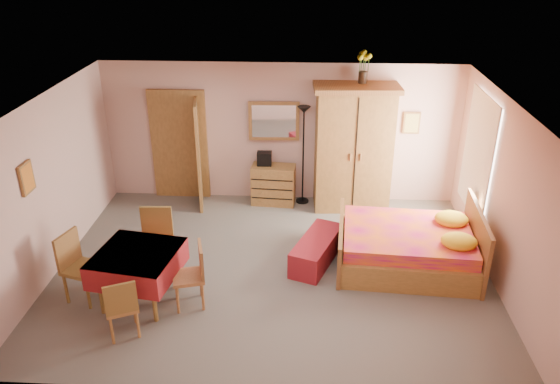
# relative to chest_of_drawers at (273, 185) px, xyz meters

# --- Properties ---
(floor) EXTENTS (6.50, 6.50, 0.00)m
(floor) POSITION_rel_chest_of_drawers_xyz_m (0.13, -2.23, -0.38)
(floor) COLOR slate
(floor) RESTS_ON ground
(ceiling) EXTENTS (6.50, 6.50, 0.00)m
(ceiling) POSITION_rel_chest_of_drawers_xyz_m (0.13, -2.23, 2.22)
(ceiling) COLOR brown
(ceiling) RESTS_ON wall_back
(wall_back) EXTENTS (6.50, 0.10, 2.60)m
(wall_back) POSITION_rel_chest_of_drawers_xyz_m (0.13, 0.27, 0.92)
(wall_back) COLOR #CB9F93
(wall_back) RESTS_ON floor
(wall_front) EXTENTS (6.50, 0.10, 2.60)m
(wall_front) POSITION_rel_chest_of_drawers_xyz_m (0.13, -4.73, 0.92)
(wall_front) COLOR #CB9F93
(wall_front) RESTS_ON floor
(wall_left) EXTENTS (0.10, 5.00, 2.60)m
(wall_left) POSITION_rel_chest_of_drawers_xyz_m (-3.12, -2.23, 0.92)
(wall_left) COLOR #CB9F93
(wall_left) RESTS_ON floor
(wall_right) EXTENTS (0.10, 5.00, 2.60)m
(wall_right) POSITION_rel_chest_of_drawers_xyz_m (3.38, -2.23, 0.92)
(wall_right) COLOR #CB9F93
(wall_right) RESTS_ON floor
(doorway) EXTENTS (1.06, 0.12, 2.15)m
(doorway) POSITION_rel_chest_of_drawers_xyz_m (-1.77, 0.24, 0.65)
(doorway) COLOR #9E6B35
(doorway) RESTS_ON floor
(window) EXTENTS (0.08, 1.40, 1.95)m
(window) POSITION_rel_chest_of_drawers_xyz_m (3.34, -1.03, 1.07)
(window) COLOR white
(window) RESTS_ON wall_right
(picture_left) EXTENTS (0.04, 0.32, 0.42)m
(picture_left) POSITION_rel_chest_of_drawers_xyz_m (-3.09, -2.83, 1.32)
(picture_left) COLOR orange
(picture_left) RESTS_ON wall_left
(picture_back) EXTENTS (0.30, 0.04, 0.40)m
(picture_back) POSITION_rel_chest_of_drawers_xyz_m (2.48, 0.24, 1.17)
(picture_back) COLOR #D8BF59
(picture_back) RESTS_ON wall_back
(chest_of_drawers) EXTENTS (0.83, 0.46, 0.75)m
(chest_of_drawers) POSITION_rel_chest_of_drawers_xyz_m (0.00, 0.00, 0.00)
(chest_of_drawers) COLOR olive
(chest_of_drawers) RESTS_ON floor
(wall_mirror) EXTENTS (0.92, 0.08, 0.73)m
(wall_mirror) POSITION_rel_chest_of_drawers_xyz_m (0.00, 0.21, 1.17)
(wall_mirror) COLOR white
(wall_mirror) RESTS_ON wall_back
(stereo) EXTENTS (0.27, 0.20, 0.25)m
(stereo) POSITION_rel_chest_of_drawers_xyz_m (-0.17, 0.06, 0.50)
(stereo) COLOR black
(stereo) RESTS_ON chest_of_drawers
(floor_lamp) EXTENTS (0.27, 0.27, 1.87)m
(floor_lamp) POSITION_rel_chest_of_drawers_xyz_m (0.54, 0.08, 0.56)
(floor_lamp) COLOR black
(floor_lamp) RESTS_ON floor
(wardrobe) EXTENTS (1.51, 0.84, 2.30)m
(wardrobe) POSITION_rel_chest_of_drawers_xyz_m (1.44, -0.05, 0.77)
(wardrobe) COLOR #9D6C35
(wardrobe) RESTS_ON floor
(sunflower_vase) EXTENTS (0.23, 0.23, 0.56)m
(sunflower_vase) POSITION_rel_chest_of_drawers_xyz_m (1.54, 0.07, 2.20)
(sunflower_vase) COLOR gold
(sunflower_vase) RESTS_ON wardrobe
(bed) EXTENTS (2.21, 1.80, 0.97)m
(bed) POSITION_rel_chest_of_drawers_xyz_m (2.16, -2.00, 0.11)
(bed) COLOR #BD1262
(bed) RESTS_ON floor
(bench) EXTENTS (0.87, 1.32, 0.41)m
(bench) POSITION_rel_chest_of_drawers_xyz_m (0.80, -2.01, -0.17)
(bench) COLOR maroon
(bench) RESTS_ON floor
(dining_table) EXTENTS (1.21, 1.21, 0.77)m
(dining_table) POSITION_rel_chest_of_drawers_xyz_m (-1.64, -3.12, 0.01)
(dining_table) COLOR maroon
(dining_table) RESTS_ON floor
(chair_south) EXTENTS (0.52, 0.52, 0.86)m
(chair_south) POSITION_rel_chest_of_drawers_xyz_m (-1.66, -3.82, 0.05)
(chair_south) COLOR #A66D38
(chair_south) RESTS_ON floor
(chair_north) EXTENTS (0.49, 0.49, 1.02)m
(chair_north) POSITION_rel_chest_of_drawers_xyz_m (-1.57, -2.47, 0.13)
(chair_north) COLOR #A07136
(chair_north) RESTS_ON floor
(chair_west) EXTENTS (0.57, 0.57, 1.00)m
(chair_west) POSITION_rel_chest_of_drawers_xyz_m (-2.41, -3.12, 0.12)
(chair_west) COLOR olive
(chair_west) RESTS_ON floor
(chair_east) EXTENTS (0.51, 0.51, 0.91)m
(chair_east) POSITION_rel_chest_of_drawers_xyz_m (-0.95, -3.18, 0.08)
(chair_east) COLOR #B06D3B
(chair_east) RESTS_ON floor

